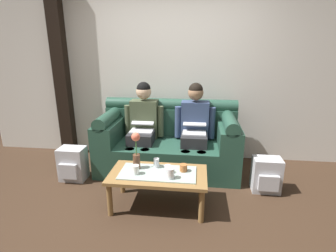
# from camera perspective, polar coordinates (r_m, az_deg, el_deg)

# --- Properties ---
(ground_plane) EXTENTS (14.00, 14.00, 0.00)m
(ground_plane) POSITION_cam_1_polar(r_m,az_deg,el_deg) (2.85, -2.80, -19.25)
(ground_plane) COLOR #382619
(back_wall_patterned) EXTENTS (6.00, 0.12, 2.90)m
(back_wall_patterned) POSITION_cam_1_polar(r_m,az_deg,el_deg) (3.99, 1.06, 13.63)
(back_wall_patterned) COLOR silver
(back_wall_patterned) RESTS_ON ground_plane
(timber_pillar) EXTENTS (0.20, 0.20, 2.90)m
(timber_pillar) POSITION_cam_1_polar(r_m,az_deg,el_deg) (4.39, -22.44, 12.70)
(timber_pillar) COLOR black
(timber_pillar) RESTS_ON ground_plane
(couch) EXTENTS (1.91, 0.88, 0.96)m
(couch) POSITION_cam_1_polar(r_m,az_deg,el_deg) (3.69, 0.12, -3.73)
(couch) COLOR #234738
(couch) RESTS_ON ground_plane
(person_left) EXTENTS (0.56, 0.67, 1.22)m
(person_left) POSITION_cam_1_polar(r_m,az_deg,el_deg) (3.66, -5.48, 0.64)
(person_left) COLOR #232326
(person_left) RESTS_ON ground_plane
(person_right) EXTENTS (0.56, 0.67, 1.22)m
(person_right) POSITION_cam_1_polar(r_m,az_deg,el_deg) (3.58, 5.85, 0.25)
(person_right) COLOR #232326
(person_right) RESTS_ON ground_plane
(coffee_table) EXTENTS (1.03, 0.55, 0.41)m
(coffee_table) POSITION_cam_1_polar(r_m,az_deg,el_deg) (2.83, -2.21, -11.12)
(coffee_table) COLOR olive
(coffee_table) RESTS_ON ground_plane
(flower_vase) EXTENTS (0.09, 0.09, 0.41)m
(flower_vase) POSITION_cam_1_polar(r_m,az_deg,el_deg) (2.82, -6.99, -5.34)
(flower_vase) COLOR brown
(flower_vase) RESTS_ON coffee_table
(cup_near_left) EXTENTS (0.08, 0.08, 0.08)m
(cup_near_left) POSITION_cam_1_polar(r_m,az_deg,el_deg) (2.81, 3.41, -9.13)
(cup_near_left) COLOR #B26633
(cup_near_left) RESTS_ON coffee_table
(cup_near_right) EXTENTS (0.06, 0.06, 0.11)m
(cup_near_right) POSITION_cam_1_polar(r_m,az_deg,el_deg) (2.89, -2.56, -8.10)
(cup_near_right) COLOR silver
(cup_near_right) RESTS_ON coffee_table
(cup_far_center) EXTENTS (0.07, 0.07, 0.08)m
(cup_far_center) POSITION_cam_1_polar(r_m,az_deg,el_deg) (2.77, -0.06, -9.43)
(cup_far_center) COLOR silver
(cup_far_center) RESTS_ON coffee_table
(cup_far_left) EXTENTS (0.08, 0.08, 0.11)m
(cup_far_left) POSITION_cam_1_polar(r_m,az_deg,el_deg) (2.66, 0.53, -10.32)
(cup_far_left) COLOR silver
(cup_far_left) RESTS_ON coffee_table
(cup_far_right) EXTENTS (0.07, 0.07, 0.10)m
(cup_far_right) POSITION_cam_1_polar(r_m,az_deg,el_deg) (2.77, -7.08, -9.48)
(cup_far_right) COLOR white
(cup_far_right) RESTS_ON coffee_table
(backpack_left) EXTENTS (0.33, 0.28, 0.44)m
(backpack_left) POSITION_cam_1_polar(r_m,az_deg,el_deg) (3.65, -20.16, -7.84)
(backpack_left) COLOR #B7B7BC
(backpack_left) RESTS_ON ground_plane
(backpack_right) EXTENTS (0.33, 0.27, 0.42)m
(backpack_right) POSITION_cam_1_polar(r_m,az_deg,el_deg) (3.39, 20.74, -10.04)
(backpack_right) COLOR #B7B7BC
(backpack_right) RESTS_ON ground_plane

